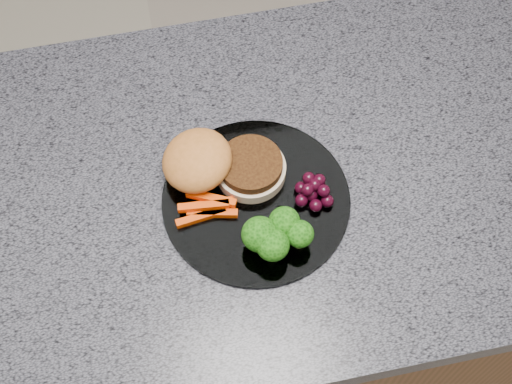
# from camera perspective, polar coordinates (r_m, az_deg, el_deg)

# --- Properties ---
(island_cabinet) EXTENTS (1.20, 0.60, 0.86)m
(island_cabinet) POSITION_cam_1_polar(r_m,az_deg,el_deg) (1.43, -4.50, -8.97)
(island_cabinet) COLOR brown
(island_cabinet) RESTS_ON ground
(countertop) EXTENTS (1.20, 0.60, 0.04)m
(countertop) POSITION_cam_1_polar(r_m,az_deg,el_deg) (1.01, -6.25, -0.49)
(countertop) COLOR #50505A
(countertop) RESTS_ON island_cabinet
(plate) EXTENTS (0.26, 0.26, 0.01)m
(plate) POSITION_cam_1_polar(r_m,az_deg,el_deg) (0.98, 0.00, -0.64)
(plate) COLOR white
(plate) RESTS_ON countertop
(burger) EXTENTS (0.17, 0.12, 0.05)m
(burger) POSITION_cam_1_polar(r_m,az_deg,el_deg) (0.98, -3.19, 2.19)
(burger) COLOR #CDB491
(burger) RESTS_ON plate
(carrot_sticks) EXTENTS (0.09, 0.05, 0.02)m
(carrot_sticks) POSITION_cam_1_polar(r_m,az_deg,el_deg) (0.97, -3.91, -1.26)
(carrot_sticks) COLOR #D63B03
(carrot_sticks) RESTS_ON plate
(broccoli) EXTENTS (0.09, 0.07, 0.06)m
(broccoli) POSITION_cam_1_polar(r_m,az_deg,el_deg) (0.92, 1.55, -3.43)
(broccoli) COLOR olive
(broccoli) RESTS_ON plate
(grape_bunch) EXTENTS (0.05, 0.05, 0.03)m
(grape_bunch) POSITION_cam_1_polar(r_m,az_deg,el_deg) (0.97, 4.67, 0.12)
(grape_bunch) COLOR black
(grape_bunch) RESTS_ON plate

